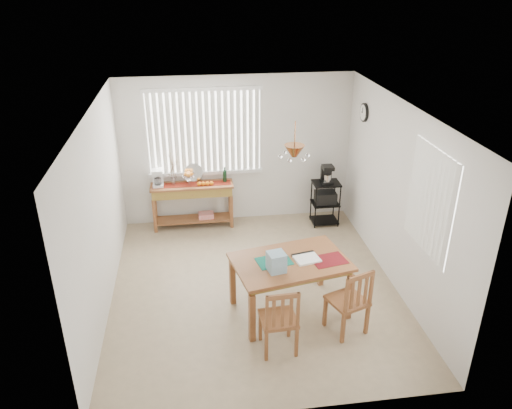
{
  "coord_description": "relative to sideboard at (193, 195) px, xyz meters",
  "views": [
    {
      "loc": [
        -0.79,
        -5.93,
        4.14
      ],
      "look_at": [
        0.1,
        0.55,
        1.05
      ],
      "focal_mm": 35.0,
      "sensor_mm": 36.0,
      "label": 1
    }
  ],
  "objects": [
    {
      "name": "chair_right",
      "position": [
        1.83,
        -3.15,
        -0.14
      ],
      "size": [
        0.55,
        0.55,
        0.93
      ],
      "color": "brown",
      "rests_on": "ground"
    },
    {
      "name": "cart_items",
      "position": [
        2.31,
        -0.21,
        0.34
      ],
      "size": [
        0.19,
        0.22,
        0.32
      ],
      "color": "black",
      "rests_on": "wire_cart"
    },
    {
      "name": "chair_left",
      "position": [
        0.92,
        -3.37,
        -0.15
      ],
      "size": [
        0.44,
        0.44,
        0.91
      ],
      "color": "brown",
      "rests_on": "ground"
    },
    {
      "name": "room_shell",
      "position": [
        0.81,
        -2.02,
        1.09
      ],
      "size": [
        4.2,
        4.7,
        2.7
      ],
      "color": "silver",
      "rests_on": "ground"
    },
    {
      "name": "sideboard",
      "position": [
        0.0,
        0.0,
        0.0
      ],
      "size": [
        1.41,
        0.4,
        0.79
      ],
      "color": "brown",
      "rests_on": "ground"
    },
    {
      "name": "sideboard_items",
      "position": [
        -0.23,
        0.01,
        0.32
      ],
      "size": [
        1.34,
        0.33,
        0.61
      ],
      "color": "maroon",
      "rests_on": "sideboard"
    },
    {
      "name": "ground",
      "position": [
        0.8,
        -2.03,
        -0.6
      ],
      "size": [
        4.0,
        4.5,
        0.01
      ],
      "primitive_type": "cube",
      "color": "tan"
    },
    {
      "name": "table_items",
      "position": [
        1.08,
        -2.77,
        0.27
      ],
      "size": [
        1.19,
        0.53,
        0.25
      ],
      "color": "#136B59",
      "rests_on": "dining_table"
    },
    {
      "name": "dining_table",
      "position": [
        1.19,
        -2.62,
        0.09
      ],
      "size": [
        1.6,
        1.2,
        0.77
      ],
      "color": "brown",
      "rests_on": "ground"
    },
    {
      "name": "wire_cart",
      "position": [
        2.31,
        -0.22,
        -0.12
      ],
      "size": [
        0.46,
        0.37,
        0.79
      ],
      "color": "black",
      "rests_on": "ground"
    }
  ]
}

